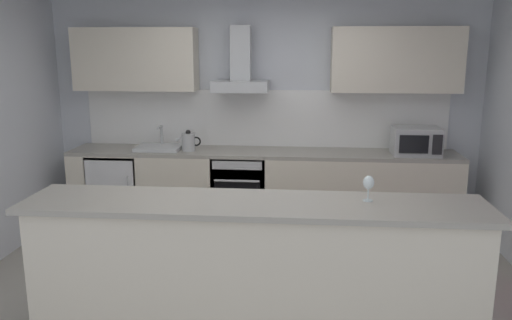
{
  "coord_description": "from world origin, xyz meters",
  "views": [
    {
      "loc": [
        0.44,
        -3.96,
        2.04
      ],
      "look_at": [
        0.04,
        0.5,
        1.05
      ],
      "focal_mm": 35.74,
      "sensor_mm": 36.0,
      "label": 1
    }
  ],
  "objects_px": {
    "kettle": "(188,142)",
    "wine_glass": "(369,184)",
    "refrigerator": "(119,189)",
    "sink": "(159,147)",
    "microwave": "(416,141)",
    "oven": "(240,189)",
    "range_hood": "(241,71)"
  },
  "relations": [
    {
      "from": "kettle",
      "to": "wine_glass",
      "type": "xyz_separation_m",
      "value": [
        1.73,
        -2.14,
        0.13
      ]
    },
    {
      "from": "refrigerator",
      "to": "kettle",
      "type": "relative_size",
      "value": 2.94
    },
    {
      "from": "refrigerator",
      "to": "wine_glass",
      "type": "height_order",
      "value": "wine_glass"
    },
    {
      "from": "refrigerator",
      "to": "sink",
      "type": "xyz_separation_m",
      "value": [
        0.5,
        0.01,
        0.5
      ]
    },
    {
      "from": "microwave",
      "to": "kettle",
      "type": "distance_m",
      "value": 2.5
    },
    {
      "from": "refrigerator",
      "to": "kettle",
      "type": "distance_m",
      "value": 1.03
    },
    {
      "from": "wine_glass",
      "to": "oven",
      "type": "bearing_deg",
      "value": 117.77
    },
    {
      "from": "refrigerator",
      "to": "microwave",
      "type": "xyz_separation_m",
      "value": [
        3.35,
        -0.03,
        0.62
      ]
    },
    {
      "from": "range_hood",
      "to": "kettle",
      "type": "bearing_deg",
      "value": -164.3
    },
    {
      "from": "microwave",
      "to": "kettle",
      "type": "relative_size",
      "value": 1.73
    },
    {
      "from": "wine_glass",
      "to": "kettle",
      "type": "bearing_deg",
      "value": 128.86
    },
    {
      "from": "kettle",
      "to": "wine_glass",
      "type": "height_order",
      "value": "wine_glass"
    },
    {
      "from": "microwave",
      "to": "wine_glass",
      "type": "xyz_separation_m",
      "value": [
        -0.78,
        -2.15,
        0.09
      ]
    },
    {
      "from": "range_hood",
      "to": "wine_glass",
      "type": "distance_m",
      "value": 2.66
    },
    {
      "from": "oven",
      "to": "range_hood",
      "type": "height_order",
      "value": "range_hood"
    },
    {
      "from": "kettle",
      "to": "wine_glass",
      "type": "bearing_deg",
      "value": -51.14
    },
    {
      "from": "refrigerator",
      "to": "kettle",
      "type": "bearing_deg",
      "value": -2.09
    },
    {
      "from": "oven",
      "to": "sink",
      "type": "relative_size",
      "value": 1.6
    },
    {
      "from": "wine_glass",
      "to": "refrigerator",
      "type": "bearing_deg",
      "value": 139.83
    },
    {
      "from": "microwave",
      "to": "wine_glass",
      "type": "bearing_deg",
      "value": -109.85
    },
    {
      "from": "sink",
      "to": "wine_glass",
      "type": "xyz_separation_m",
      "value": [
        2.08,
        -2.19,
        0.21
      ]
    },
    {
      "from": "sink",
      "to": "wine_glass",
      "type": "relative_size",
      "value": 2.81
    },
    {
      "from": "refrigerator",
      "to": "microwave",
      "type": "height_order",
      "value": "microwave"
    },
    {
      "from": "kettle",
      "to": "microwave",
      "type": "bearing_deg",
      "value": 0.13
    },
    {
      "from": "kettle",
      "to": "range_hood",
      "type": "xyz_separation_m",
      "value": [
        0.58,
        0.16,
        0.78
      ]
    },
    {
      "from": "oven",
      "to": "kettle",
      "type": "bearing_deg",
      "value": -176.68
    },
    {
      "from": "oven",
      "to": "refrigerator",
      "type": "bearing_deg",
      "value": -179.89
    },
    {
      "from": "oven",
      "to": "range_hood",
      "type": "relative_size",
      "value": 1.11
    },
    {
      "from": "kettle",
      "to": "refrigerator",
      "type": "bearing_deg",
      "value": 177.91
    },
    {
      "from": "oven",
      "to": "wine_glass",
      "type": "height_order",
      "value": "wine_glass"
    },
    {
      "from": "microwave",
      "to": "sink",
      "type": "height_order",
      "value": "microwave"
    },
    {
      "from": "refrigerator",
      "to": "range_hood",
      "type": "height_order",
      "value": "range_hood"
    }
  ]
}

